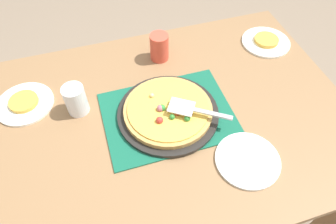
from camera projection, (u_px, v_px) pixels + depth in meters
The scene contains 13 objects.
ground_plane at pixel (168, 195), 1.74m from camera, with size 8.00×8.00×0.00m, color #84705B.
dining_table at pixel (168, 132), 1.24m from camera, with size 1.40×1.00×0.75m.
placemat at pixel (168, 115), 1.15m from camera, with size 0.48×0.36×0.01m, color #145B42.
pizza_pan at pixel (168, 113), 1.15m from camera, with size 0.38×0.38×0.01m, color black.
pizza at pixel (168, 110), 1.13m from camera, with size 0.33×0.33×0.05m.
plate_near_left at pixel (266, 42), 1.41m from camera, with size 0.22×0.22×0.01m, color white.
plate_far_right at pixel (25, 104), 1.18m from camera, with size 0.22×0.22×0.01m, color white.
plate_side at pixel (248, 160), 1.03m from camera, with size 0.22×0.22×0.01m, color white.
served_slice_left at pixel (266, 40), 1.40m from camera, with size 0.11×0.11×0.02m, color gold.
served_slice_right at pixel (24, 102), 1.17m from camera, with size 0.11×0.11×0.02m, color gold.
cup_near at pixel (159, 47), 1.31m from camera, with size 0.08×0.08×0.12m, color #E04C38.
cup_far at pixel (76, 100), 1.12m from camera, with size 0.08×0.08×0.12m, color white.
pizza_server at pixel (194, 110), 1.08m from camera, with size 0.22×0.16×0.01m.
Camera 1 is at (0.21, 0.67, 1.66)m, focal length 32.67 mm.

